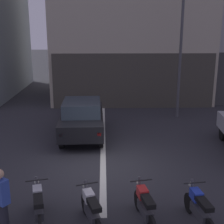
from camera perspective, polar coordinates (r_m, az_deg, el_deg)
ground_plane at (r=10.86m, az=-1.65°, el=-9.94°), size 120.00×120.00×0.00m
lane_centre_line at (r=16.49m, az=-1.66°, el=-1.06°), size 0.20×18.00×0.01m
building_mid_block at (r=22.80m, az=3.00°, el=18.87°), size 9.80×9.56×12.22m
car_black_crossing_near at (r=13.45m, az=-5.48°, el=-0.99°), size 1.86×4.14×1.64m
car_grey_down_street at (r=24.14m, az=2.36°, el=6.26°), size 2.23×4.28×1.64m
street_lamp at (r=16.44m, az=12.55°, el=13.00°), size 0.36×0.36×6.71m
motorcycle_silver_row_leftmost at (r=8.07m, az=-13.31°, el=-16.21°), size 0.58×1.64×0.98m
motorcycle_white_row_left_mid at (r=7.74m, az=-3.85°, el=-17.30°), size 0.67×1.61×0.98m
motorcycle_red_row_centre at (r=7.90m, az=5.96°, el=-16.63°), size 0.55×1.66×0.98m
motorcycle_blue_row_right_mid at (r=8.03m, az=15.63°, el=-16.58°), size 0.55×1.66×0.98m
person_by_motorcycles at (r=7.59m, az=-19.52°, el=-15.44°), size 0.42×0.39×1.67m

